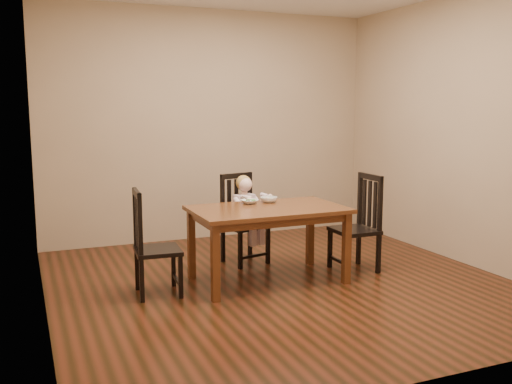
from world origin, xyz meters
name	(u,v)px	position (x,y,z in m)	size (l,w,h in m)	color
room	(282,133)	(0.00, 0.00, 1.35)	(4.01, 4.01, 2.71)	#481D0F
dining_table	(268,216)	(-0.08, 0.11, 0.60)	(1.37, 0.82, 0.68)	#4B2E11
chair_child	(243,220)	(-0.06, 0.80, 0.43)	(0.46, 0.45, 0.91)	black
chair_left	(152,245)	(-1.14, 0.14, 0.43)	(0.40, 0.42, 0.90)	black
chair_right	(359,225)	(0.87, 0.10, 0.45)	(0.39, 0.41, 0.94)	black
toddler	(245,210)	(-0.05, 0.76, 0.55)	(0.27, 0.34, 0.46)	silver
bowl_peas	(249,202)	(-0.16, 0.36, 0.70)	(0.16, 0.16, 0.04)	silver
bowl_veg	(269,200)	(0.03, 0.36, 0.71)	(0.16, 0.16, 0.05)	silver
fork	(246,200)	(-0.20, 0.34, 0.73)	(0.05, 0.11, 0.04)	silver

